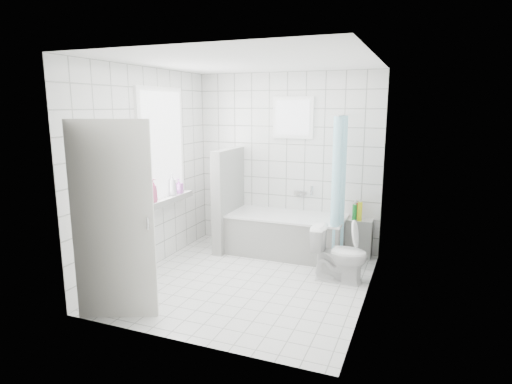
% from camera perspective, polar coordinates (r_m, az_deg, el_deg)
% --- Properties ---
extents(ground, '(3.00, 3.00, 0.00)m').
position_cam_1_polar(ground, '(5.38, -1.04, -11.75)').
color(ground, white).
rests_on(ground, ground).
extents(ceiling, '(3.00, 3.00, 0.00)m').
position_cam_1_polar(ceiling, '(4.97, -1.15, 16.99)').
color(ceiling, white).
rests_on(ceiling, ground).
extents(wall_back, '(2.80, 0.02, 2.60)m').
position_cam_1_polar(wall_back, '(6.41, 4.09, 4.06)').
color(wall_back, white).
rests_on(wall_back, ground).
extents(wall_front, '(2.80, 0.02, 2.60)m').
position_cam_1_polar(wall_front, '(3.70, -10.06, -1.52)').
color(wall_front, white).
rests_on(wall_front, ground).
extents(wall_left, '(0.02, 3.00, 2.60)m').
position_cam_1_polar(wall_left, '(5.70, -14.22, 2.82)').
color(wall_left, white).
rests_on(wall_left, ground).
extents(wall_right, '(0.02, 3.00, 2.60)m').
position_cam_1_polar(wall_right, '(4.67, 14.99, 0.94)').
color(wall_right, white).
rests_on(wall_right, ground).
extents(window_left, '(0.01, 0.90, 1.40)m').
position_cam_1_polar(window_left, '(5.88, -12.30, 6.11)').
color(window_left, white).
rests_on(window_left, wall_left).
extents(window_back, '(0.50, 0.01, 0.50)m').
position_cam_1_polar(window_back, '(6.29, 4.93, 9.85)').
color(window_back, white).
rests_on(window_back, wall_back).
extents(window_sill, '(0.18, 1.02, 0.08)m').
position_cam_1_polar(window_sill, '(5.97, -11.64, -0.99)').
color(window_sill, white).
rests_on(window_sill, wall_left).
extents(door, '(0.75, 0.35, 2.00)m').
position_cam_1_polar(door, '(4.42, -18.53, -3.83)').
color(door, silver).
rests_on(door, ground).
extents(bathtub, '(1.66, 0.77, 0.58)m').
position_cam_1_polar(bathtub, '(6.23, 4.08, -5.65)').
color(bathtub, white).
rests_on(bathtub, ground).
extents(partition_wall, '(0.15, 0.85, 1.50)m').
position_cam_1_polar(partition_wall, '(6.39, -3.69, -0.97)').
color(partition_wall, white).
rests_on(partition_wall, ground).
extents(tiled_ledge, '(0.40, 0.24, 0.55)m').
position_cam_1_polar(tiled_ledge, '(6.28, 13.38, -5.98)').
color(tiled_ledge, white).
rests_on(tiled_ledge, ground).
extents(toilet, '(0.68, 0.40, 0.69)m').
position_cam_1_polar(toilet, '(5.37, 11.04, -8.12)').
color(toilet, white).
rests_on(toilet, ground).
extents(curtain_rod, '(0.02, 0.80, 0.02)m').
position_cam_1_polar(curtain_rod, '(5.76, 11.71, 10.02)').
color(curtain_rod, silver).
rests_on(curtain_rod, wall_back).
extents(shower_curtain, '(0.14, 0.48, 1.78)m').
position_cam_1_polar(shower_curtain, '(5.72, 11.12, 0.95)').
color(shower_curtain, '#4BC3DE').
rests_on(shower_curtain, curtain_rod).
extents(tub_faucet, '(0.18, 0.06, 0.06)m').
position_cam_1_polar(tub_faucet, '(6.38, 5.91, -0.10)').
color(tub_faucet, silver).
rests_on(tub_faucet, wall_back).
extents(sill_bottles, '(0.16, 0.76, 0.31)m').
position_cam_1_polar(sill_bottles, '(5.89, -11.88, 0.67)').
color(sill_bottles, '#C74D7A').
rests_on(sill_bottles, window_sill).
extents(ledge_bottles, '(0.14, 0.17, 0.27)m').
position_cam_1_polar(ledge_bottles, '(6.13, 13.29, -2.55)').
color(ledge_bottles, green).
rests_on(ledge_bottles, tiled_ledge).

